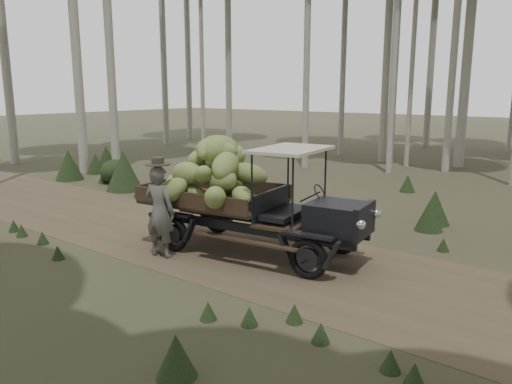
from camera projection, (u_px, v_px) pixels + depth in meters
ground at (217, 244)px, 11.33m from camera, size 120.00×120.00×0.00m
dirt_track at (217, 244)px, 11.33m from camera, size 70.00×4.00×0.01m
banana_truck at (230, 184)px, 10.64m from camera, size 5.23×2.77×2.56m
farmer at (160, 210)px, 10.32m from camera, size 0.78×0.60×2.11m
undergrowth at (98, 200)px, 13.44m from camera, size 23.49×19.76×1.39m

